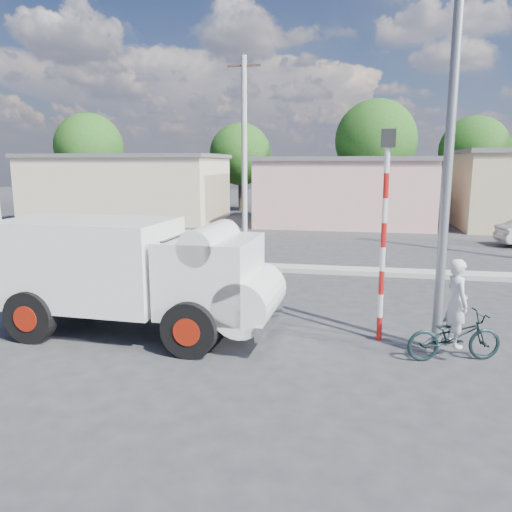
% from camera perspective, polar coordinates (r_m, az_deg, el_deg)
% --- Properties ---
extents(ground_plane, '(120.00, 120.00, 0.00)m').
position_cam_1_polar(ground_plane, '(9.98, -4.76, -11.22)').
color(ground_plane, '#2B2B2E').
rests_on(ground_plane, ground).
extents(median, '(40.00, 0.80, 0.16)m').
position_cam_1_polar(median, '(17.48, 2.32, -1.36)').
color(median, '#99968E').
rests_on(median, ground).
extents(truck, '(6.12, 2.65, 2.49)m').
position_cam_1_polar(truck, '(11.08, -13.27, -1.78)').
color(truck, black).
rests_on(truck, ground).
extents(bicycle, '(1.91, 1.08, 0.95)m').
position_cam_1_polar(bicycle, '(10.26, 21.69, -8.51)').
color(bicycle, black).
rests_on(bicycle, ground).
extents(cyclist, '(0.54, 0.69, 1.66)m').
position_cam_1_polar(cyclist, '(10.16, 21.83, -6.60)').
color(cyclist, silver).
rests_on(cyclist, ground).
extents(traffic_pole, '(0.28, 0.18, 4.36)m').
position_cam_1_polar(traffic_pole, '(10.49, 14.47, 4.20)').
color(traffic_pole, red).
rests_on(traffic_pole, ground).
extents(streetlight, '(2.34, 0.22, 9.00)m').
position_cam_1_polar(streetlight, '(10.31, 20.66, 16.97)').
color(streetlight, slate).
rests_on(streetlight, ground).
extents(building_row, '(37.80, 7.30, 4.44)m').
position_cam_1_polar(building_row, '(30.98, 8.33, 7.61)').
color(building_row, beige).
rests_on(building_row, ground).
extents(tree_row, '(43.62, 7.43, 8.42)m').
position_cam_1_polar(tree_row, '(37.40, 13.11, 12.33)').
color(tree_row, '#38281E').
rests_on(tree_row, ground).
extents(utility_poles, '(35.40, 0.24, 8.00)m').
position_cam_1_polar(utility_poles, '(20.92, 13.13, 11.35)').
color(utility_poles, '#99968E').
rests_on(utility_poles, ground).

